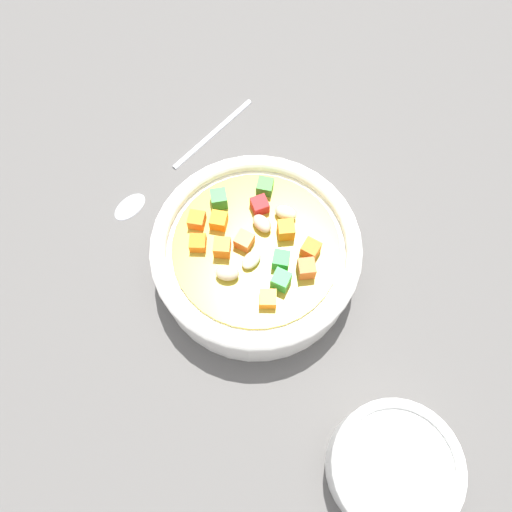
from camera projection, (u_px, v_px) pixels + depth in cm
name	position (u px, v px, depth cm)	size (l,w,h in cm)	color
ground_plane	(256.00, 270.00, 54.75)	(140.00, 140.00, 2.00)	#565451
soup_bowl_main	(256.00, 254.00, 50.86)	(20.33, 20.33, 6.89)	white
spoon	(163.00, 175.00, 57.71)	(19.86, 11.08, 0.87)	silver
side_bowl_small	(393.00, 468.00, 43.89)	(11.13, 11.13, 4.91)	white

